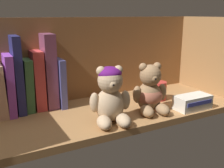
{
  "coord_description": "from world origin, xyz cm",
  "views": [
    {
      "loc": [
        -34.41,
        -67.55,
        30.96
      ],
      "look_at": [
        1.27,
        0.0,
        10.27
      ],
      "focal_mm": 41.82,
      "sensor_mm": 36.0,
      "label": 1
    }
  ],
  "objects_px": {
    "book_6": "(27,85)",
    "small_product_box": "(193,102)",
    "book_9": "(58,82)",
    "book_5": "(17,74)",
    "book_8": "(48,71)",
    "teddy_bear_smaller": "(150,93)",
    "pillar_candle": "(159,91)",
    "teddy_bear_larger": "(110,96)",
    "book_4": "(8,84)",
    "book_7": "(37,80)"
  },
  "relations": [
    {
      "from": "book_6",
      "to": "teddy_bear_larger",
      "type": "height_order",
      "value": "book_6"
    },
    {
      "from": "small_product_box",
      "to": "teddy_bear_smaller",
      "type": "bearing_deg",
      "value": 160.76
    },
    {
      "from": "book_9",
      "to": "teddy_bear_larger",
      "type": "xyz_separation_m",
      "value": [
        0.08,
        -0.21,
        -0.0
      ]
    },
    {
      "from": "book_6",
      "to": "small_product_box",
      "type": "bearing_deg",
      "value": -27.5
    },
    {
      "from": "book_6",
      "to": "teddy_bear_larger",
      "type": "relative_size",
      "value": 1.02
    },
    {
      "from": "book_5",
      "to": "book_6",
      "type": "relative_size",
      "value": 1.44
    },
    {
      "from": "book_4",
      "to": "book_5",
      "type": "xyz_separation_m",
      "value": [
        0.03,
        0.0,
        0.03
      ]
    },
    {
      "from": "teddy_bear_larger",
      "to": "small_product_box",
      "type": "relative_size",
      "value": 1.36
    },
    {
      "from": "teddy_bear_smaller",
      "to": "teddy_bear_larger",
      "type": "bearing_deg",
      "value": -172.91
    },
    {
      "from": "book_8",
      "to": "book_9",
      "type": "bearing_deg",
      "value": 0.0
    },
    {
      "from": "book_5",
      "to": "small_product_box",
      "type": "height_order",
      "value": "book_5"
    },
    {
      "from": "pillar_candle",
      "to": "book_6",
      "type": "bearing_deg",
      "value": 164.66
    },
    {
      "from": "small_product_box",
      "to": "teddy_bear_larger",
      "type": "bearing_deg",
      "value": 174.2
    },
    {
      "from": "book_4",
      "to": "small_product_box",
      "type": "distance_m",
      "value": 0.56
    },
    {
      "from": "book_4",
      "to": "book_6",
      "type": "xyz_separation_m",
      "value": [
        0.05,
        0.0,
        -0.01
      ]
    },
    {
      "from": "teddy_bear_smaller",
      "to": "small_product_box",
      "type": "relative_size",
      "value": 1.3
    },
    {
      "from": "book_6",
      "to": "small_product_box",
      "type": "height_order",
      "value": "book_6"
    },
    {
      "from": "book_5",
      "to": "book_6",
      "type": "distance_m",
      "value": 0.04
    },
    {
      "from": "small_product_box",
      "to": "book_4",
      "type": "bearing_deg",
      "value": 154.99
    },
    {
      "from": "book_4",
      "to": "pillar_candle",
      "type": "relative_size",
      "value": 2.8
    },
    {
      "from": "book_5",
      "to": "pillar_candle",
      "type": "xyz_separation_m",
      "value": [
        0.44,
        -0.11,
        -0.08
      ]
    },
    {
      "from": "book_5",
      "to": "book_8",
      "type": "bearing_deg",
      "value": 0.0
    },
    {
      "from": "book_4",
      "to": "teddy_bear_larger",
      "type": "height_order",
      "value": "book_4"
    },
    {
      "from": "book_8",
      "to": "small_product_box",
      "type": "xyz_separation_m",
      "value": [
        0.39,
        -0.24,
        -0.09
      ]
    },
    {
      "from": "book_7",
      "to": "book_9",
      "type": "height_order",
      "value": "book_7"
    },
    {
      "from": "book_6",
      "to": "pillar_candle",
      "type": "relative_size",
      "value": 2.51
    },
    {
      "from": "book_5",
      "to": "book_8",
      "type": "relative_size",
      "value": 0.99
    },
    {
      "from": "book_5",
      "to": "book_8",
      "type": "distance_m",
      "value": 0.09
    },
    {
      "from": "book_9",
      "to": "teddy_bear_smaller",
      "type": "height_order",
      "value": "book_9"
    },
    {
      "from": "book_5",
      "to": "book_7",
      "type": "bearing_deg",
      "value": 0.0
    },
    {
      "from": "book_6",
      "to": "teddy_bear_smaller",
      "type": "distance_m",
      "value": 0.38
    },
    {
      "from": "book_6",
      "to": "pillar_candle",
      "type": "bearing_deg",
      "value": -15.34
    },
    {
      "from": "book_6",
      "to": "book_4",
      "type": "bearing_deg",
      "value": 180.0
    },
    {
      "from": "book_4",
      "to": "book_8",
      "type": "height_order",
      "value": "book_8"
    },
    {
      "from": "book_6",
      "to": "teddy_bear_smaller",
      "type": "height_order",
      "value": "book_6"
    },
    {
      "from": "book_8",
      "to": "pillar_candle",
      "type": "xyz_separation_m",
      "value": [
        0.35,
        -0.11,
        -0.08
      ]
    },
    {
      "from": "book_9",
      "to": "pillar_candle",
      "type": "xyz_separation_m",
      "value": [
        0.32,
        -0.11,
        -0.05
      ]
    },
    {
      "from": "book_6",
      "to": "book_9",
      "type": "height_order",
      "value": "book_6"
    },
    {
      "from": "book_8",
      "to": "book_9",
      "type": "relative_size",
      "value": 1.51
    },
    {
      "from": "book_7",
      "to": "pillar_candle",
      "type": "bearing_deg",
      "value": -16.51
    },
    {
      "from": "book_4",
      "to": "teddy_bear_smaller",
      "type": "height_order",
      "value": "book_4"
    },
    {
      "from": "book_7",
      "to": "pillar_candle",
      "type": "xyz_separation_m",
      "value": [
        0.39,
        -0.11,
        -0.06
      ]
    },
    {
      "from": "book_7",
      "to": "small_product_box",
      "type": "relative_size",
      "value": 1.58
    },
    {
      "from": "teddy_bear_larger",
      "to": "pillar_candle",
      "type": "bearing_deg",
      "value": 21.49
    },
    {
      "from": "book_7",
      "to": "pillar_candle",
      "type": "distance_m",
      "value": 0.41
    },
    {
      "from": "book_8",
      "to": "teddy_bear_smaller",
      "type": "xyz_separation_m",
      "value": [
        0.26,
        -0.19,
        -0.06
      ]
    },
    {
      "from": "book_5",
      "to": "book_7",
      "type": "xyz_separation_m",
      "value": [
        0.06,
        0.0,
        -0.02
      ]
    },
    {
      "from": "book_4",
      "to": "small_product_box",
      "type": "xyz_separation_m",
      "value": [
        0.51,
        -0.24,
        -0.07
      ]
    },
    {
      "from": "book_7",
      "to": "teddy_bear_smaller",
      "type": "bearing_deg",
      "value": -33.15
    },
    {
      "from": "book_4",
      "to": "book_9",
      "type": "relative_size",
      "value": 1.16
    }
  ]
}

